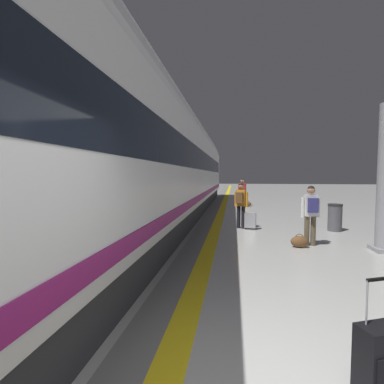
{
  "coord_description": "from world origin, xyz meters",
  "views": [
    {
      "loc": [
        -0.16,
        -1.64,
        1.87
      ],
      "look_at": [
        -1.12,
        4.73,
        1.48
      ],
      "focal_mm": 26.04,
      "sensor_mm": 36.0,
      "label": 1
    }
  ],
  "objects": [
    {
      "name": "safety_line_strip",
      "position": [
        -0.77,
        10.0,
        0.0
      ],
      "size": [
        0.36,
        80.0,
        0.01
      ],
      "primitive_type": "cube",
      "color": "yellow",
      "rests_on": "ground"
    },
    {
      "name": "tactile_edge_band",
      "position": [
        -1.12,
        10.0,
        0.0
      ],
      "size": [
        0.66,
        80.0,
        0.01
      ],
      "primitive_type": "cube",
      "color": "slate",
      "rests_on": "ground"
    },
    {
      "name": "high_speed_train",
      "position": [
        -2.92,
        6.47,
        2.51
      ],
      "size": [
        2.94,
        35.99,
        4.97
      ],
      "color": "#38383D",
      "rests_on": "ground"
    },
    {
      "name": "rolling_suitcase_foreground",
      "position": [
        1.07,
        0.8,
        0.34
      ],
      "size": [
        0.43,
        0.35,
        1.01
      ],
      "color": "black",
      "rests_on": "ground"
    },
    {
      "name": "passenger_near",
      "position": [
        1.86,
        6.05,
        0.95
      ],
      "size": [
        0.49,
        0.34,
        1.6
      ],
      "color": "brown",
      "rests_on": "ground"
    },
    {
      "name": "duffel_bag_near",
      "position": [
        1.54,
        5.82,
        0.15
      ],
      "size": [
        0.44,
        0.26,
        0.36
      ],
      "color": "brown",
      "rests_on": "ground"
    },
    {
      "name": "passenger_mid",
      "position": [
        0.1,
        8.24,
        0.95
      ],
      "size": [
        0.47,
        0.39,
        1.6
      ],
      "color": "black",
      "rests_on": "ground"
    },
    {
      "name": "suitcase_mid",
      "position": [
        0.42,
        8.12,
        0.31
      ],
      "size": [
        0.41,
        0.3,
        0.57
      ],
      "color": "#9E9EA3",
      "rests_on": "ground"
    },
    {
      "name": "passenger_far",
      "position": [
        0.36,
        15.51,
        0.97
      ],
      "size": [
        0.49,
        0.3,
        1.67
      ],
      "color": "#383842",
      "rests_on": "ground"
    },
    {
      "name": "duffel_bag_far",
      "position": [
        0.68,
        15.28,
        0.15
      ],
      "size": [
        0.44,
        0.26,
        0.36
      ],
      "color": "brown",
      "rests_on": "ground"
    },
    {
      "name": "waste_bin",
      "position": [
        3.22,
        8.24,
        0.46
      ],
      "size": [
        0.46,
        0.46,
        0.91
      ],
      "color": "#4C4C51",
      "rests_on": "ground"
    }
  ]
}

